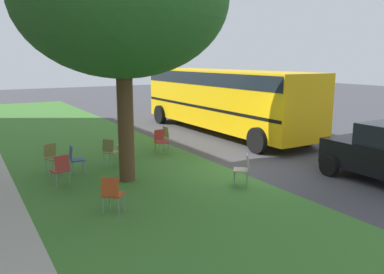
# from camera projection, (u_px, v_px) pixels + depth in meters

# --- Properties ---
(ground) EXTENTS (80.00, 80.00, 0.00)m
(ground) POSITION_uv_depth(u_px,v_px,m) (244.00, 171.00, 11.98)
(ground) COLOR #424247
(grass_verge) EXTENTS (48.00, 6.00, 0.01)m
(grass_verge) POSITION_uv_depth(u_px,v_px,m) (148.00, 189.00, 10.38)
(grass_verge) COLOR #3D752D
(grass_verge) RESTS_ON ground
(chair_0) EXTENTS (0.51, 0.50, 0.88)m
(chair_0) POSITION_uv_depth(u_px,v_px,m) (61.00, 168.00, 10.44)
(chair_0) COLOR #B7332D
(chair_0) RESTS_ON ground
(chair_1) EXTENTS (0.43, 0.43, 0.88)m
(chair_1) POSITION_uv_depth(u_px,v_px,m) (163.00, 136.00, 14.76)
(chair_1) COLOR olive
(chair_1) RESTS_ON ground
(chair_2) EXTENTS (0.58, 0.58, 0.88)m
(chair_2) POSITION_uv_depth(u_px,v_px,m) (110.00, 150.00, 12.52)
(chair_2) COLOR olive
(chair_2) RESTS_ON ground
(chair_3) EXTENTS (0.59, 0.59, 0.88)m
(chair_3) POSITION_uv_depth(u_px,v_px,m) (244.00, 167.00, 10.52)
(chair_3) COLOR #ADA393
(chair_3) RESTS_ON ground
(chair_4) EXTENTS (0.47, 0.47, 0.88)m
(chair_4) POSITION_uv_depth(u_px,v_px,m) (125.00, 143.00, 13.60)
(chair_4) COLOR #ADA393
(chair_4) RESTS_ON ground
(chair_5) EXTENTS (0.46, 0.47, 0.88)m
(chair_5) POSITION_uv_depth(u_px,v_px,m) (75.00, 157.00, 11.58)
(chair_5) COLOR #335184
(chair_5) RESTS_ON ground
(chair_6) EXTENTS (0.55, 0.54, 0.88)m
(chair_6) POSITION_uv_depth(u_px,v_px,m) (52.00, 156.00, 11.79)
(chair_6) COLOR olive
(chair_6) RESTS_ON ground
(chair_7) EXTENTS (0.59, 0.59, 0.88)m
(chair_7) POSITION_uv_depth(u_px,v_px,m) (112.00, 192.00, 8.55)
(chair_7) COLOR #C64C1E
(chair_7) RESTS_ON ground
(chair_8) EXTENTS (0.43, 0.43, 0.88)m
(chair_8) POSITION_uv_depth(u_px,v_px,m) (161.00, 140.00, 14.13)
(chair_8) COLOR #B7332D
(chair_8) RESTS_ON ground
(school_bus) EXTENTS (10.40, 2.80, 2.88)m
(school_bus) POSITION_uv_depth(u_px,v_px,m) (223.00, 95.00, 17.96)
(school_bus) COLOR yellow
(school_bus) RESTS_ON ground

